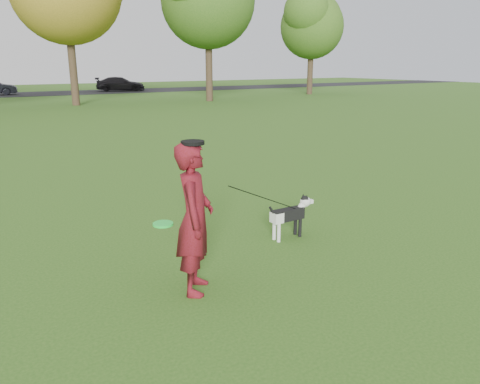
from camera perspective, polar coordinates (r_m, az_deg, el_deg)
ground at (r=6.67m, az=0.47°, el=-8.17°), size 120.00×120.00×0.00m
man at (r=5.50m, az=-5.55°, el=-3.27°), size 0.73×0.80×1.82m
dog at (r=7.37m, az=6.24°, el=-2.55°), size 0.88×0.18×0.67m
car_right at (r=47.52m, az=-14.38°, el=12.64°), size 4.92×3.28×1.32m
man_held_items at (r=6.47m, az=3.38°, el=-0.88°), size 2.73×0.96×1.39m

